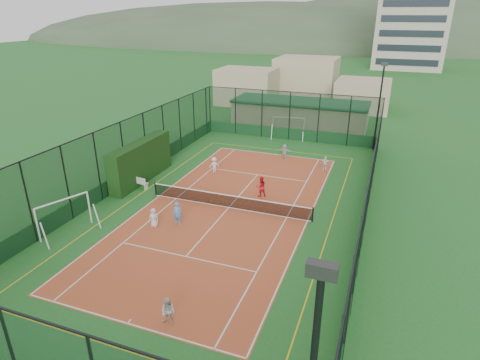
% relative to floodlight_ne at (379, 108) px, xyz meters
% --- Properties ---
extents(ground, '(300.00, 300.00, 0.00)m').
position_rel_floodlight_ne_xyz_m(ground, '(-8.60, -16.60, -4.12)').
color(ground, '#205F26').
rests_on(ground, ground).
extents(court_slab, '(11.17, 23.97, 0.01)m').
position_rel_floodlight_ne_xyz_m(court_slab, '(-8.60, -16.60, -4.12)').
color(court_slab, '#AC5226').
rests_on(court_slab, ground).
extents(tennis_net, '(11.67, 0.12, 1.06)m').
position_rel_floodlight_ne_xyz_m(tennis_net, '(-8.60, -16.60, -3.59)').
color(tennis_net, black).
rests_on(tennis_net, ground).
extents(perimeter_fence, '(18.12, 34.12, 5.00)m').
position_rel_floodlight_ne_xyz_m(perimeter_fence, '(-8.60, -16.60, -1.62)').
color(perimeter_fence, '#10311A').
rests_on(perimeter_fence, ground).
extents(floodlight_ne, '(0.60, 0.26, 8.25)m').
position_rel_floodlight_ne_xyz_m(floodlight_ne, '(0.00, 0.00, 0.00)').
color(floodlight_ne, black).
rests_on(floodlight_ne, ground).
extents(clubhouse, '(15.20, 7.20, 3.15)m').
position_rel_floodlight_ne_xyz_m(clubhouse, '(-8.60, 5.40, -2.55)').
color(clubhouse, tan).
rests_on(clubhouse, ground).
extents(distant_hills, '(200.00, 60.00, 24.00)m').
position_rel_floodlight_ne_xyz_m(distant_hills, '(-8.60, 133.40, -4.12)').
color(distant_hills, '#384C33').
rests_on(distant_hills, ground).
extents(hedge_left, '(1.09, 7.24, 3.17)m').
position_rel_floodlight_ne_xyz_m(hedge_left, '(-16.90, -14.44, -2.54)').
color(hedge_left, black).
rests_on(hedge_left, ground).
extents(white_bench, '(1.83, 0.72, 1.00)m').
position_rel_floodlight_ne_xyz_m(white_bench, '(-16.40, -15.84, -3.62)').
color(white_bench, white).
rests_on(white_bench, ground).
extents(futsal_goal_near, '(3.45, 2.17, 2.15)m').
position_rel_floodlight_ne_xyz_m(futsal_goal_near, '(-16.71, -23.09, -3.05)').
color(futsal_goal_near, white).
rests_on(futsal_goal_near, ground).
extents(futsal_goal_far, '(3.49, 1.42, 2.19)m').
position_rel_floodlight_ne_xyz_m(futsal_goal_far, '(-8.81, 0.98, -3.03)').
color(futsal_goal_far, white).
rests_on(futsal_goal_far, ground).
extents(child_near_left, '(0.65, 0.45, 1.25)m').
position_rel_floodlight_ne_xyz_m(child_near_left, '(-12.02, -20.68, -3.49)').
color(child_near_left, silver).
rests_on(child_near_left, court_slab).
extents(child_near_mid, '(0.61, 0.44, 1.53)m').
position_rel_floodlight_ne_xyz_m(child_near_mid, '(-10.76, -19.91, -3.35)').
color(child_near_mid, '#4B8ED6').
rests_on(child_near_mid, court_slab).
extents(child_near_right, '(0.67, 0.54, 1.32)m').
position_rel_floodlight_ne_xyz_m(child_near_right, '(-6.89, -27.86, -3.46)').
color(child_near_right, silver).
rests_on(child_near_right, court_slab).
extents(child_far_left, '(0.97, 0.89, 1.31)m').
position_rel_floodlight_ne_xyz_m(child_far_left, '(-12.19, -10.89, -3.46)').
color(child_far_left, white).
rests_on(child_far_left, court_slab).
extents(child_far_right, '(0.80, 0.40, 1.33)m').
position_rel_floodlight_ne_xyz_m(child_far_right, '(-3.51, -7.43, -3.45)').
color(child_far_right, white).
rests_on(child_far_right, court_slab).
extents(child_far_back, '(1.29, 0.51, 1.35)m').
position_rel_floodlight_ne_xyz_m(child_far_back, '(-7.53, -5.51, -3.44)').
color(child_far_back, silver).
rests_on(child_far_back, court_slab).
extents(coach, '(0.94, 0.89, 1.53)m').
position_rel_floodlight_ne_xyz_m(coach, '(-7.09, -14.06, -3.35)').
color(coach, red).
rests_on(coach, court_slab).
extents(tennis_balls, '(2.99, 1.49, 0.07)m').
position_rel_floodlight_ne_xyz_m(tennis_balls, '(-10.47, -15.31, -4.08)').
color(tennis_balls, '#CCE033').
rests_on(tennis_balls, court_slab).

